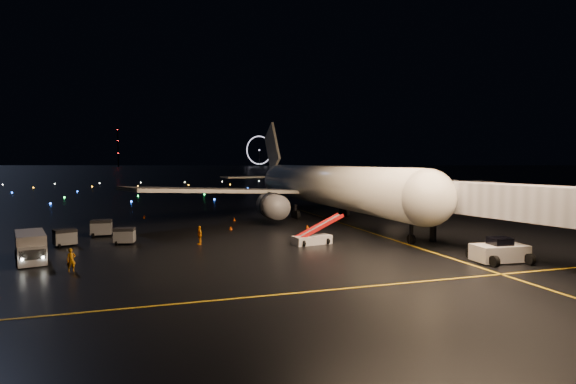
{
  "coord_description": "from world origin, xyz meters",
  "views": [
    {
      "loc": [
        -13.22,
        -37.02,
        8.5
      ],
      "look_at": [
        2.0,
        12.0,
        5.0
      ],
      "focal_mm": 28.0,
      "sensor_mm": 36.0,
      "label": 1
    }
  ],
  "objects_px": {
    "airliner": "(317,164)",
    "baggage_cart_2": "(65,238)",
    "belt_loader": "(312,230)",
    "baggage_cart_0": "(125,236)",
    "service_truck": "(31,247)",
    "baggage_cart_1": "(101,228)",
    "crew_c": "(200,235)",
    "pushback_tug": "(500,250)",
    "crew_a": "(71,260)"
  },
  "relations": [
    {
      "from": "airliner",
      "to": "baggage_cart_2",
      "type": "distance_m",
      "value": 37.19
    },
    {
      "from": "belt_loader",
      "to": "baggage_cart_0",
      "type": "height_order",
      "value": "belt_loader"
    },
    {
      "from": "service_truck",
      "to": "baggage_cart_1",
      "type": "bearing_deg",
      "value": 54.76
    },
    {
      "from": "baggage_cart_0",
      "to": "belt_loader",
      "type": "bearing_deg",
      "value": -7.33
    },
    {
      "from": "service_truck",
      "to": "crew_c",
      "type": "bearing_deg",
      "value": -1.55
    },
    {
      "from": "pushback_tug",
      "to": "crew_c",
      "type": "xyz_separation_m",
      "value": [
        -23.4,
        15.61,
        -0.08
      ]
    },
    {
      "from": "pushback_tug",
      "to": "service_truck",
      "type": "height_order",
      "value": "service_truck"
    },
    {
      "from": "crew_c",
      "to": "crew_a",
      "type": "bearing_deg",
      "value": -63.89
    },
    {
      "from": "baggage_cart_0",
      "to": "baggage_cart_2",
      "type": "relative_size",
      "value": 0.98
    },
    {
      "from": "service_truck",
      "to": "baggage_cart_0",
      "type": "relative_size",
      "value": 3.47
    },
    {
      "from": "crew_c",
      "to": "airliner",
      "type": "bearing_deg",
      "value": 120.73
    },
    {
      "from": "airliner",
      "to": "belt_loader",
      "type": "bearing_deg",
      "value": -114.22
    },
    {
      "from": "airliner",
      "to": "service_truck",
      "type": "distance_m",
      "value": 41.64
    },
    {
      "from": "belt_loader",
      "to": "service_truck",
      "type": "relative_size",
      "value": 0.86
    },
    {
      "from": "pushback_tug",
      "to": "baggage_cart_1",
      "type": "height_order",
      "value": "pushback_tug"
    },
    {
      "from": "pushback_tug",
      "to": "airliner",
      "type": "bearing_deg",
      "value": 100.24
    },
    {
      "from": "pushback_tug",
      "to": "baggage_cart_0",
      "type": "distance_m",
      "value": 35.73
    },
    {
      "from": "crew_c",
      "to": "baggage_cart_1",
      "type": "relative_size",
      "value": 0.88
    },
    {
      "from": "crew_c",
      "to": "pushback_tug",
      "type": "bearing_deg",
      "value": 43.88
    },
    {
      "from": "belt_loader",
      "to": "service_truck",
      "type": "height_order",
      "value": "belt_loader"
    },
    {
      "from": "service_truck",
      "to": "baggage_cart_0",
      "type": "height_order",
      "value": "service_truck"
    },
    {
      "from": "belt_loader",
      "to": "baggage_cart_2",
      "type": "height_order",
      "value": "belt_loader"
    },
    {
      "from": "crew_a",
      "to": "baggage_cart_0",
      "type": "bearing_deg",
      "value": 56.51
    },
    {
      "from": "baggage_cart_0",
      "to": "airliner",
      "type": "bearing_deg",
      "value": 40.7
    },
    {
      "from": "airliner",
      "to": "service_truck",
      "type": "bearing_deg",
      "value": -149.42
    },
    {
      "from": "belt_loader",
      "to": "crew_a",
      "type": "bearing_deg",
      "value": -177.0
    },
    {
      "from": "crew_a",
      "to": "baggage_cart_0",
      "type": "distance_m",
      "value": 11.59
    },
    {
      "from": "crew_c",
      "to": "baggage_cart_1",
      "type": "bearing_deg",
      "value": -142.81
    },
    {
      "from": "baggage_cart_0",
      "to": "baggage_cart_1",
      "type": "bearing_deg",
      "value": 124.76
    },
    {
      "from": "airliner",
      "to": "baggage_cart_0",
      "type": "relative_size",
      "value": 29.16
    },
    {
      "from": "crew_c",
      "to": "baggage_cart_1",
      "type": "xyz_separation_m",
      "value": [
        -10.14,
        8.64,
        -0.03
      ]
    },
    {
      "from": "pushback_tug",
      "to": "crew_c",
      "type": "bearing_deg",
      "value": 150.78
    },
    {
      "from": "airliner",
      "to": "baggage_cart_0",
      "type": "height_order",
      "value": "airliner"
    },
    {
      "from": "belt_loader",
      "to": "crew_c",
      "type": "relative_size",
      "value": 3.04
    },
    {
      "from": "belt_loader",
      "to": "baggage_cart_2",
      "type": "distance_m",
      "value": 24.91
    },
    {
      "from": "pushback_tug",
      "to": "baggage_cart_1",
      "type": "relative_size",
      "value": 2.0
    },
    {
      "from": "belt_loader",
      "to": "baggage_cart_1",
      "type": "height_order",
      "value": "belt_loader"
    },
    {
      "from": "crew_a",
      "to": "baggage_cart_0",
      "type": "height_order",
      "value": "crew_a"
    },
    {
      "from": "belt_loader",
      "to": "baggage_cart_2",
      "type": "bearing_deg",
      "value": 154.56
    },
    {
      "from": "belt_loader",
      "to": "crew_c",
      "type": "xyz_separation_m",
      "value": [
        -11.05,
        3.23,
        -0.46
      ]
    },
    {
      "from": "belt_loader",
      "to": "baggage_cart_2",
      "type": "xyz_separation_m",
      "value": [
        -24.08,
        6.35,
        -0.57
      ]
    },
    {
      "from": "airliner",
      "to": "baggage_cart_0",
      "type": "bearing_deg",
      "value": -151.58
    },
    {
      "from": "baggage_cart_2",
      "to": "baggage_cart_0",
      "type": "bearing_deg",
      "value": -29.54
    },
    {
      "from": "baggage_cart_0",
      "to": "baggage_cart_2",
      "type": "distance_m",
      "value": 5.69
    },
    {
      "from": "belt_loader",
      "to": "baggage_cart_1",
      "type": "bearing_deg",
      "value": 140.09
    },
    {
      "from": "belt_loader",
      "to": "baggage_cart_0",
      "type": "relative_size",
      "value": 2.98
    },
    {
      "from": "service_truck",
      "to": "baggage_cart_2",
      "type": "height_order",
      "value": "service_truck"
    },
    {
      "from": "crew_a",
      "to": "airliner",
      "type": "bearing_deg",
      "value": 24.91
    },
    {
      "from": "belt_loader",
      "to": "service_truck",
      "type": "bearing_deg",
      "value": 169.95
    },
    {
      "from": "airliner",
      "to": "baggage_cart_0",
      "type": "xyz_separation_m",
      "value": [
        -27.31,
        -16.12,
        -7.3
      ]
    }
  ]
}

